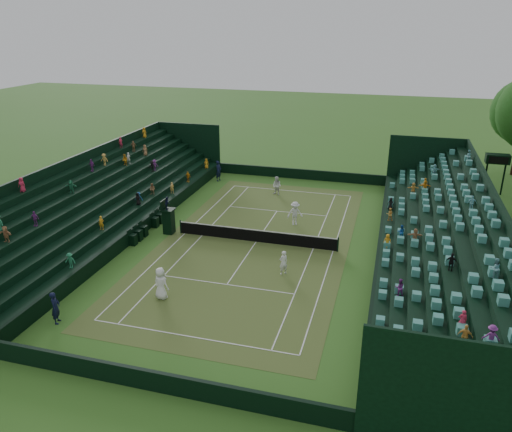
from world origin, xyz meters
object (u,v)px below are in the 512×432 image
(umpire_chair, at_px, (168,218))
(player_near_west, at_px, (161,283))
(tennis_net, at_px, (256,235))
(player_near_east, at_px, (283,263))
(player_far_east, at_px, (295,213))
(player_far_west, at_px, (277,186))

(umpire_chair, relative_size, player_near_west, 1.49)
(tennis_net, height_order, umpire_chair, umpire_chair)
(umpire_chair, xyz_separation_m, player_near_west, (3.58, -8.68, -0.26))
(player_near_east, height_order, player_far_east, player_far_east)
(player_near_west, distance_m, player_far_west, 19.47)
(player_far_west, bearing_deg, tennis_net, -64.31)
(tennis_net, height_order, player_near_west, player_near_west)
(umpire_chair, bearing_deg, tennis_net, 1.58)
(tennis_net, height_order, player_near_east, player_near_east)
(tennis_net, bearing_deg, player_near_east, -54.81)
(tennis_net, height_order, player_far_east, player_far_east)
(player_near_east, distance_m, player_far_east, 8.16)
(tennis_net, relative_size, player_far_west, 6.86)
(umpire_chair, bearing_deg, player_far_west, 62.21)
(umpire_chair, relative_size, player_far_east, 1.52)
(tennis_net, relative_size, umpire_chair, 4.11)
(player_near_west, bearing_deg, player_far_west, -79.33)
(umpire_chair, distance_m, player_far_west, 12.09)
(umpire_chair, bearing_deg, player_near_west, -67.57)
(player_near_east, bearing_deg, player_far_west, -118.35)
(tennis_net, xyz_separation_m, player_near_east, (2.93, -4.15, 0.26))
(player_far_west, relative_size, player_far_east, 0.91)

